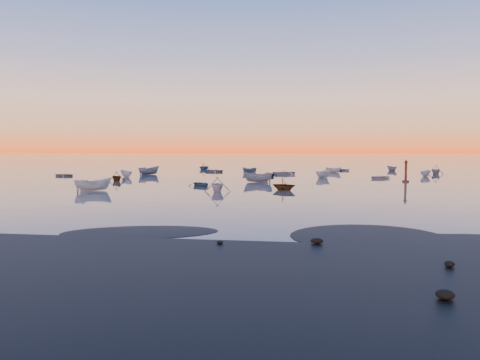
% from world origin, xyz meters
% --- Properties ---
extents(ground, '(600.00, 600.00, 0.00)m').
position_xyz_m(ground, '(0.00, 100.00, 0.00)').
color(ground, '#625852').
rests_on(ground, ground).
extents(mud_lobes, '(140.00, 6.00, 0.07)m').
position_xyz_m(mud_lobes, '(0.00, -1.00, 0.01)').
color(mud_lobes, black).
rests_on(mud_lobes, ground).
extents(moored_fleet, '(124.00, 58.00, 1.20)m').
position_xyz_m(moored_fleet, '(0.00, 53.00, 0.00)').
color(moored_fleet, silver).
rests_on(moored_fleet, ground).
extents(boat_near_left, '(4.15, 3.31, 0.97)m').
position_xyz_m(boat_near_left, '(-4.07, 32.55, 0.00)').
color(boat_near_left, '#38546A').
rests_on(boat_near_left, ground).
extents(boat_near_center, '(4.02, 4.57, 1.50)m').
position_xyz_m(boat_near_center, '(-15.17, 24.00, 0.00)').
color(boat_near_center, silver).
rests_on(boat_near_center, ground).
extents(boat_near_right, '(4.10, 2.39, 1.35)m').
position_xyz_m(boat_near_right, '(-0.41, 25.32, 0.00)').
color(boat_near_right, silver).
rests_on(boat_near_right, ground).
extents(channel_marker, '(0.98, 0.98, 3.50)m').
position_xyz_m(channel_marker, '(24.53, 44.77, 1.38)').
color(channel_marker, '#44190E').
rests_on(channel_marker, ground).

